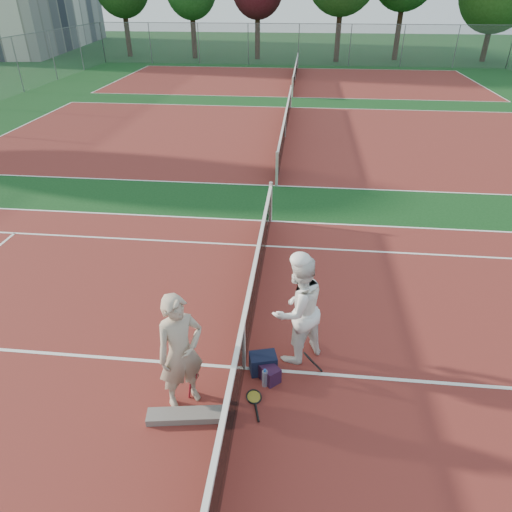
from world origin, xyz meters
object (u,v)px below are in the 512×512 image
at_px(racket_red, 192,380).
at_px(water_bottle, 265,379).
at_px(sports_bag_purple, 269,373).
at_px(net_main, 244,345).
at_px(racket_black_held, 309,365).
at_px(player_a, 181,352).
at_px(player_b, 298,309).
at_px(racket_spare, 254,397).
at_px(sports_bag_navy, 263,363).

height_order(racket_red, water_bottle, racket_red).
bearing_deg(sports_bag_purple, net_main, 154.09).
bearing_deg(racket_black_held, player_a, -12.19).
relative_size(player_b, racket_spare, 3.22).
height_order(sports_bag_navy, water_bottle, sports_bag_navy).
relative_size(player_a, water_bottle, 6.32).
height_order(racket_spare, sports_bag_purple, sports_bag_purple).
height_order(player_b, sports_bag_navy, player_b).
bearing_deg(net_main, player_b, 26.11).
xyz_separation_m(player_a, racket_spare, (1.02, 0.15, -0.93)).
bearing_deg(water_bottle, racket_red, -165.28).
relative_size(net_main, racket_red, 18.50).
bearing_deg(sports_bag_purple, racket_red, -159.92).
height_order(player_a, sports_bag_purple, player_a).
xyz_separation_m(player_a, sports_bag_navy, (1.11, 0.72, -0.78)).
relative_size(racket_black_held, racket_spare, 0.85).
relative_size(racket_red, racket_spare, 0.99).
distance_m(racket_black_held, sports_bag_navy, 0.73).
distance_m(player_b, water_bottle, 1.19).
xyz_separation_m(player_a, water_bottle, (1.16, 0.41, -0.80)).
distance_m(racket_red, sports_bag_purple, 1.21).
bearing_deg(racket_spare, sports_bag_purple, -41.92).
bearing_deg(sports_bag_purple, player_b, 57.05).
bearing_deg(sports_bag_purple, water_bottle, -113.67).
distance_m(player_b, sports_bag_navy, 1.04).
distance_m(racket_black_held, racket_spare, 0.99).
height_order(net_main, sports_bag_navy, net_main).
relative_size(racket_red, racket_black_held, 1.16).
distance_m(player_a, water_bottle, 1.47).
height_order(net_main, water_bottle, net_main).
distance_m(player_a, sports_bag_purple, 1.56).
xyz_separation_m(racket_black_held, water_bottle, (-0.67, -0.26, -0.11)).
height_order(player_a, racket_spare, player_a).
bearing_deg(racket_spare, sports_bag_navy, -23.25).
relative_size(racket_red, water_bottle, 1.98).
bearing_deg(racket_black_held, sports_bag_purple, -20.39).
xyz_separation_m(player_b, racket_spare, (-0.59, -1.00, -0.95)).
bearing_deg(racket_black_held, racket_red, -14.88).
distance_m(racket_red, racket_black_held, 1.82).
bearing_deg(sports_bag_navy, racket_red, -149.51).
height_order(racket_spare, sports_bag_navy, sports_bag_navy).
distance_m(player_a, racket_red, 0.67).
bearing_deg(sports_bag_purple, player_a, -156.27).
relative_size(player_a, racket_red, 3.19).
relative_size(racket_red, sports_bag_purple, 1.77).
relative_size(racket_spare, water_bottle, 2.00).
distance_m(racket_black_held, sports_bag_purple, 0.64).
bearing_deg(sports_bag_navy, player_a, -146.89).
bearing_deg(water_bottle, player_b, 58.58).
bearing_deg(racket_red, player_b, -25.05).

